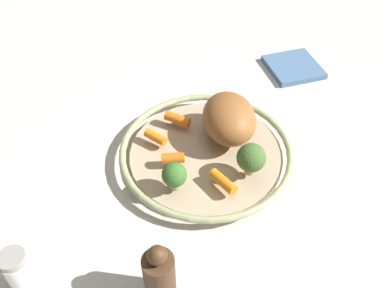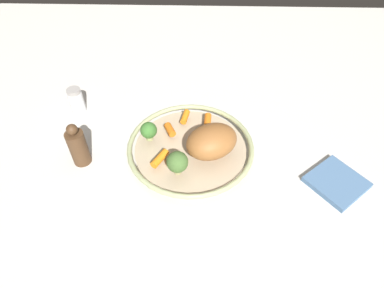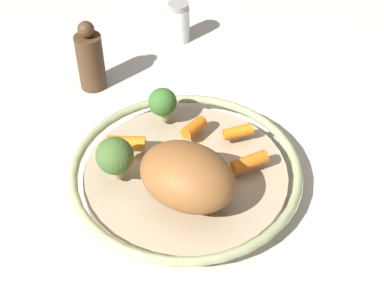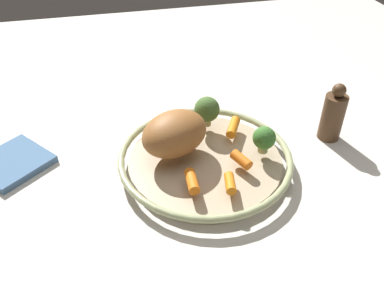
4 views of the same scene
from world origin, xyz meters
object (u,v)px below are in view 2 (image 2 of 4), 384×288
at_px(serving_bowl, 190,148).
at_px(pepper_mill, 78,146).
at_px(baby_carrot_right, 208,122).
at_px(baby_carrot_center, 170,130).
at_px(broccoli_floret_small, 149,131).
at_px(roast_chicken_piece, 212,141).
at_px(broccoli_floret_large, 177,162).
at_px(dish_towel, 337,182).
at_px(baby_carrot_near_rim, 185,117).
at_px(baby_carrot_left, 160,158).
at_px(salt_shaker, 76,100).

distance_m(serving_bowl, pepper_mill, 0.29).
distance_m(serving_bowl, baby_carrot_right, 0.09).
relative_size(baby_carrot_center, broccoli_floret_small, 0.78).
xyz_separation_m(roast_chicken_piece, broccoli_floret_large, (0.08, 0.07, -0.00)).
xyz_separation_m(baby_carrot_center, dish_towel, (-0.42, 0.14, -0.04)).
bearing_deg(broccoli_floret_large, baby_carrot_right, -112.87).
distance_m(serving_bowl, baby_carrot_near_rim, 0.10).
bearing_deg(serving_bowl, broccoli_floret_large, 73.45).
bearing_deg(baby_carrot_near_rim, baby_carrot_right, 163.07).
height_order(baby_carrot_near_rim, baby_carrot_left, baby_carrot_left).
distance_m(baby_carrot_right, broccoli_floret_large, 0.19).
bearing_deg(baby_carrot_near_rim, baby_carrot_left, 70.18).
xyz_separation_m(salt_shaker, pepper_mill, (-0.06, 0.20, 0.02)).
height_order(serving_bowl, roast_chicken_piece, roast_chicken_piece).
xyz_separation_m(serving_bowl, baby_carrot_near_rim, (0.02, -0.10, 0.02)).
bearing_deg(baby_carrot_center, broccoli_floret_small, 26.42).
height_order(baby_carrot_right, dish_towel, baby_carrot_right).
bearing_deg(pepper_mill, salt_shaker, -72.91).
bearing_deg(salt_shaker, roast_chicken_piece, 154.37).
height_order(roast_chicken_piece, baby_carrot_left, roast_chicken_piece).
bearing_deg(broccoli_floret_small, dish_towel, 166.78).
relative_size(baby_carrot_right, baby_carrot_near_rim, 1.18).
relative_size(baby_carrot_right, salt_shaker, 0.66).
relative_size(serving_bowl, pepper_mill, 2.60).
bearing_deg(baby_carrot_left, baby_carrot_near_rim, -109.82).
xyz_separation_m(baby_carrot_center, salt_shaker, (0.29, -0.12, -0.00)).
height_order(baby_carrot_right, broccoli_floret_small, broccoli_floret_small).
distance_m(baby_carrot_left, broccoli_floret_large, 0.06).
relative_size(baby_carrot_right, broccoli_floret_large, 0.82).
height_order(baby_carrot_center, baby_carrot_left, baby_carrot_center).
distance_m(roast_chicken_piece, baby_carrot_right, 0.11).
relative_size(serving_bowl, baby_carrot_near_rim, 7.51).
xyz_separation_m(serving_bowl, roast_chicken_piece, (-0.05, 0.03, 0.06)).
relative_size(roast_chicken_piece, dish_towel, 1.10).
bearing_deg(dish_towel, salt_shaker, -20.07).
xyz_separation_m(baby_carrot_right, baby_carrot_center, (0.10, 0.04, 0.00)).
distance_m(serving_bowl, salt_shaker, 0.39).
distance_m(roast_chicken_piece, dish_towel, 0.33).
relative_size(baby_carrot_right, baby_carrot_center, 1.26).
distance_m(pepper_mill, dish_towel, 0.66).
bearing_deg(baby_carrot_right, roast_chicken_piece, 94.78).
bearing_deg(salt_shaker, baby_carrot_near_rim, 168.32).
distance_m(broccoli_floret_small, salt_shaker, 0.28).
height_order(serving_bowl, baby_carrot_center, baby_carrot_center).
bearing_deg(serving_bowl, baby_carrot_right, -119.68).
distance_m(broccoli_floret_large, pepper_mill, 0.26).
bearing_deg(baby_carrot_left, pepper_mill, -6.55).
relative_size(baby_carrot_center, salt_shaker, 0.52).
relative_size(baby_carrot_left, broccoli_floret_large, 0.86).
bearing_deg(baby_carrot_center, serving_bowl, 142.15).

